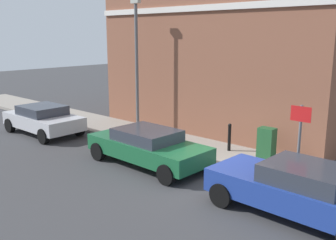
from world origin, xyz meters
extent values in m
plane|color=#38383A|center=(0.00, 0.00, 0.00)|extent=(80.00, 80.00, 0.00)
cube|color=gray|center=(1.97, 6.00, 0.07)|extent=(2.46, 30.00, 0.15)
cube|color=brown|center=(6.97, 3.58, 4.76)|extent=(7.54, 11.16, 9.51)
cube|color=silver|center=(3.16, 3.58, 5.41)|extent=(0.12, 11.16, 0.24)
cube|color=navy|center=(-0.73, -2.75, 0.63)|extent=(1.91, 4.41, 0.61)
cube|color=#2D333D|center=(-0.74, -2.97, 1.14)|extent=(1.62, 1.95, 0.45)
cylinder|color=black|center=(-1.52, -1.10, 0.32)|extent=(0.24, 0.65, 0.64)
cylinder|color=black|center=(0.16, -1.15, 0.32)|extent=(0.24, 0.65, 0.64)
cube|color=#195933|center=(-0.50, 2.61, 0.60)|extent=(1.88, 4.49, 0.55)
cube|color=#2D333D|center=(-0.50, 2.64, 1.06)|extent=(1.62, 2.12, 0.41)
cylinder|color=black|center=(-1.31, 4.31, 0.32)|extent=(0.23, 0.64, 0.64)
cylinder|color=black|center=(0.37, 4.27, 0.32)|extent=(0.23, 0.64, 0.64)
cylinder|color=black|center=(-1.38, 0.95, 0.32)|extent=(0.23, 0.64, 0.64)
cylinder|color=black|center=(0.30, 0.92, 0.32)|extent=(0.23, 0.64, 0.64)
cube|color=#B7B7BC|center=(-0.66, 9.08, 0.61)|extent=(1.85, 4.01, 0.57)
cube|color=#2D333D|center=(-0.66, 9.11, 1.08)|extent=(1.62, 1.89, 0.42)
cylinder|color=black|center=(-1.53, 10.53, 0.32)|extent=(0.22, 0.64, 0.64)
cylinder|color=black|center=(0.21, 10.54, 0.32)|extent=(0.22, 0.64, 0.64)
cylinder|color=black|center=(-1.52, 7.63, 0.32)|extent=(0.22, 0.64, 0.64)
cylinder|color=black|center=(0.22, 7.64, 0.32)|extent=(0.22, 0.64, 0.64)
cube|color=#1E4C28|center=(2.27, -0.37, 0.72)|extent=(0.40, 0.55, 1.15)
cube|color=#333333|center=(2.27, -0.37, 0.19)|extent=(0.46, 0.61, 0.08)
cylinder|color=black|center=(2.37, 1.19, 0.62)|extent=(0.12, 0.12, 0.95)
sphere|color=black|center=(2.37, 1.19, 1.12)|extent=(0.14, 0.14, 0.14)
cylinder|color=#59595B|center=(1.06, -1.99, 1.30)|extent=(0.08, 0.08, 2.30)
cube|color=white|center=(1.04, -1.99, 2.20)|extent=(0.03, 0.56, 0.40)
cube|color=red|center=(1.03, -1.99, 2.20)|extent=(0.01, 0.60, 0.44)
cylinder|color=#59595B|center=(2.17, 5.91, 2.90)|extent=(0.14, 0.14, 5.50)
cube|color=#A5A599|center=(2.17, 5.91, 5.77)|extent=(0.20, 0.44, 0.20)
camera|label=1|loc=(-9.30, -6.23, 4.39)|focal=40.71mm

